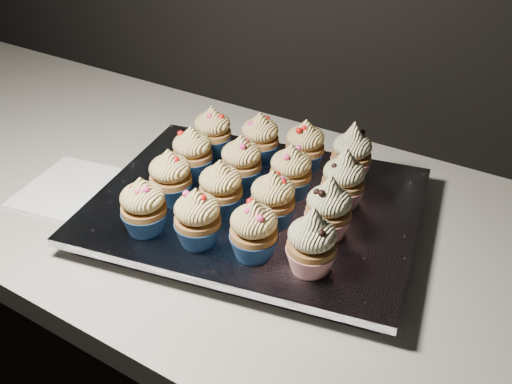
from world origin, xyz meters
TOP-DOWN VIEW (x-y plane):
  - worktop at (0.00, 1.70)m, footprint 2.44×0.64m
  - napkin at (-0.46, 1.59)m, footprint 0.19×0.19m
  - baking_tray at (-0.17, 1.68)m, footprint 0.49×0.41m
  - foil_lining at (-0.17, 1.68)m, footprint 0.53×0.45m
  - cupcake_0 at (-0.26, 1.54)m, footprint 0.06×0.06m
  - cupcake_1 at (-0.19, 1.56)m, footprint 0.06×0.06m
  - cupcake_2 at (-0.11, 1.57)m, footprint 0.06×0.06m
  - cupcake_3 at (-0.04, 1.59)m, footprint 0.06×0.06m
  - cupcake_4 at (-0.28, 1.62)m, footprint 0.06×0.06m
  - cupcake_5 at (-0.20, 1.63)m, footprint 0.06×0.06m
  - cupcake_6 at (-0.13, 1.65)m, footprint 0.06×0.06m
  - cupcake_7 at (-0.05, 1.66)m, footprint 0.06×0.06m
  - cupcake_8 at (-0.30, 1.69)m, footprint 0.06×0.06m
  - cupcake_9 at (-0.22, 1.71)m, footprint 0.06×0.06m
  - cupcake_10 at (-0.14, 1.72)m, footprint 0.06×0.06m
  - cupcake_11 at (-0.06, 1.74)m, footprint 0.06×0.06m
  - cupcake_12 at (-0.31, 1.77)m, footprint 0.06×0.06m
  - cupcake_13 at (-0.23, 1.79)m, footprint 0.06×0.06m
  - cupcake_14 at (-0.16, 1.80)m, footprint 0.06×0.06m
  - cupcake_15 at (-0.09, 1.82)m, footprint 0.06×0.06m

SIDE VIEW (x-z plane):
  - worktop at x=0.00m, z-range 0.86..0.90m
  - napkin at x=-0.46m, z-range 0.90..0.90m
  - baking_tray at x=-0.17m, z-range 0.90..0.92m
  - foil_lining at x=-0.17m, z-range 0.92..0.93m
  - cupcake_0 at x=-0.26m, z-range 0.93..1.01m
  - cupcake_1 at x=-0.19m, z-range 0.93..1.01m
  - cupcake_2 at x=-0.11m, z-range 0.93..1.01m
  - cupcake_4 at x=-0.28m, z-range 0.93..1.01m
  - cupcake_5 at x=-0.20m, z-range 0.93..1.01m
  - cupcake_6 at x=-0.13m, z-range 0.93..1.01m
  - cupcake_8 at x=-0.30m, z-range 0.93..1.01m
  - cupcake_9 at x=-0.22m, z-range 0.93..1.01m
  - cupcake_10 at x=-0.14m, z-range 0.93..1.01m
  - cupcake_12 at x=-0.31m, z-range 0.93..1.01m
  - cupcake_13 at x=-0.23m, z-range 0.93..1.01m
  - cupcake_14 at x=-0.16m, z-range 0.93..1.01m
  - cupcake_3 at x=-0.04m, z-range 0.93..1.02m
  - cupcake_7 at x=-0.05m, z-range 0.93..1.02m
  - cupcake_11 at x=-0.06m, z-range 0.93..1.02m
  - cupcake_15 at x=-0.09m, z-range 0.93..1.02m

